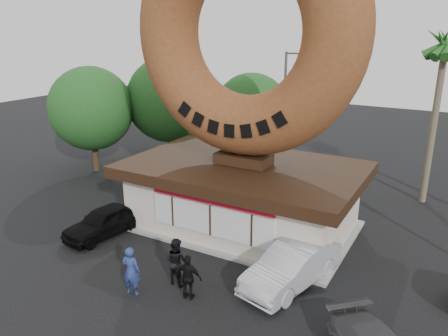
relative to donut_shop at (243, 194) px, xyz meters
name	(u,v)px	position (x,y,z in m)	size (l,w,h in m)	color
ground	(172,284)	(0.00, -5.98, -1.77)	(90.00, 90.00, 0.00)	black
donut_shop	(243,194)	(0.00, 0.00, 0.00)	(11.20, 7.20, 3.80)	beige
giant_donut	(245,33)	(0.00, 0.02, 7.54)	(11.01, 11.01, 2.81)	brown
tree_west	(169,100)	(-9.50, 7.02, 2.87)	(6.00, 6.00, 7.65)	#473321
tree_mid	(251,111)	(-4.00, 9.02, 2.25)	(5.20, 5.20, 6.63)	#473321
tree_far	(91,109)	(-13.00, 3.02, 2.56)	(5.60, 5.60, 7.14)	#473321
palm_near	(445,50)	(7.50, 8.02, 6.65)	(2.60, 2.60, 9.75)	#726651
street_lamp	(286,105)	(-1.86, 10.02, 2.72)	(2.11, 0.20, 8.00)	#59595E
person_left	(131,271)	(-0.93, -7.21, -0.79)	(0.71, 0.47, 1.95)	navy
person_center	(176,261)	(0.09, -5.78, -0.81)	(0.93, 0.72, 1.91)	black
person_right	(188,277)	(1.08, -6.41, -0.89)	(1.03, 0.43, 1.76)	black
car_black	(104,221)	(-5.33, -4.09, -1.07)	(1.65, 4.11, 1.40)	black
car_silver	(292,266)	(4.00, -3.64, -0.98)	(1.67, 4.79, 1.58)	#BBBCC1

